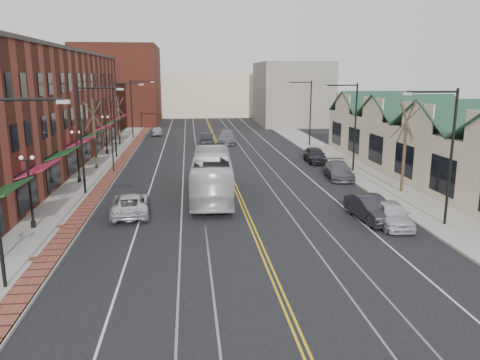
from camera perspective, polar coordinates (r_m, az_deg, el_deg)
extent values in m
plane|color=black|center=(21.52, 4.08, -11.72)|extent=(160.00, 160.00, 0.00)
cube|color=gray|center=(41.09, -17.88, -0.27)|extent=(4.00, 120.00, 0.15)
cube|color=gray|center=(43.16, 15.10, 0.51)|extent=(4.00, 120.00, 0.15)
cube|color=maroon|center=(48.86, -24.83, 7.60)|extent=(10.00, 50.00, 11.00)
cube|color=beige|center=(45.30, 22.37, 3.42)|extent=(8.00, 36.00, 4.60)
cube|color=maroon|center=(90.12, -14.45, 11.16)|extent=(14.00, 18.00, 14.00)
cube|color=beige|center=(104.40, -4.35, 10.31)|extent=(22.00, 14.00, 9.00)
cube|color=slate|center=(86.35, 6.29, 10.43)|extent=(12.00, 16.00, 11.00)
cylinder|color=black|center=(20.30, -24.89, 8.90)|extent=(3.00, 0.12, 0.12)
cube|color=#999999|center=(19.88, -20.72, 8.91)|extent=(0.50, 0.25, 0.15)
cylinder|color=black|center=(36.43, -18.76, 4.59)|extent=(0.16, 0.16, 8.00)
cylinder|color=black|center=(35.83, -16.82, 10.70)|extent=(3.00, 0.12, 0.12)
cube|color=#999999|center=(35.60, -14.40, 10.67)|extent=(0.50, 0.25, 0.15)
cylinder|color=black|center=(52.07, -15.06, 7.09)|extent=(0.16, 0.16, 8.00)
cylinder|color=black|center=(51.65, -13.64, 11.36)|extent=(3.00, 0.12, 0.12)
cube|color=#999999|center=(51.49, -11.94, 11.32)|extent=(0.50, 0.25, 0.15)
cylinder|color=black|center=(67.88, -13.07, 8.42)|extent=(0.16, 0.16, 8.00)
cylinder|color=black|center=(67.56, -11.94, 11.69)|extent=(3.00, 0.12, 0.12)
cube|color=#999999|center=(67.43, -10.64, 11.66)|extent=(0.50, 0.25, 0.15)
cylinder|color=black|center=(29.81, 24.34, 2.44)|extent=(0.16, 0.16, 8.00)
cylinder|color=black|center=(28.71, 22.42, 9.91)|extent=(3.00, 0.12, 0.12)
cube|color=#999999|center=(28.03, 19.66, 9.88)|extent=(0.50, 0.25, 0.15)
cylinder|color=black|center=(44.19, 13.86, 6.22)|extent=(0.16, 0.16, 8.00)
cylinder|color=black|center=(43.45, 12.24, 11.22)|extent=(3.00, 0.12, 0.12)
cube|color=#999999|center=(43.01, 10.30, 11.16)|extent=(0.50, 0.25, 0.15)
cylinder|color=black|center=(59.40, 8.58, 8.03)|extent=(0.16, 0.16, 8.00)
cylinder|color=black|center=(58.86, 7.26, 11.74)|extent=(3.00, 0.12, 0.12)
cube|color=#999999|center=(58.53, 5.80, 11.67)|extent=(0.50, 0.25, 0.15)
cylinder|color=black|center=(30.00, -23.88, -4.94)|extent=(0.28, 0.28, 0.40)
cylinder|color=black|center=(29.54, -24.19, -1.60)|extent=(0.14, 0.14, 4.00)
cube|color=black|center=(29.14, -24.55, 2.21)|extent=(0.60, 0.06, 0.06)
sphere|color=white|center=(29.21, -25.13, 2.48)|extent=(0.24, 0.24, 0.24)
sphere|color=white|center=(29.03, -24.01, 2.52)|extent=(0.24, 0.24, 0.24)
cylinder|color=black|center=(41.21, -18.99, 0.08)|extent=(0.28, 0.28, 0.40)
cylinder|color=black|center=(40.87, -19.17, 2.54)|extent=(0.14, 0.14, 4.00)
cube|color=black|center=(40.59, -19.38, 5.32)|extent=(0.60, 0.06, 0.06)
sphere|color=white|center=(40.64, -19.81, 5.51)|extent=(0.24, 0.24, 0.24)
sphere|color=white|center=(40.50, -18.98, 5.55)|extent=(0.24, 0.24, 0.24)
cylinder|color=black|center=(54.71, -15.88, 3.28)|extent=(0.28, 0.28, 0.40)
cylinder|color=black|center=(54.45, -15.99, 5.15)|extent=(0.14, 0.14, 4.00)
cube|color=black|center=(54.24, -16.12, 7.24)|extent=(0.60, 0.06, 0.06)
sphere|color=white|center=(54.28, -16.44, 7.38)|extent=(0.24, 0.24, 0.24)
sphere|color=white|center=(54.18, -15.81, 7.41)|extent=(0.24, 0.24, 0.24)
cylinder|color=#382B21|center=(46.54, -17.26, 4.40)|extent=(0.24, 0.24, 4.90)
cylinder|color=#382B21|center=(46.26, -17.47, 7.53)|extent=(0.58, 1.37, 2.90)
cylinder|color=#382B21|center=(46.26, -17.47, 7.53)|extent=(1.60, 0.66, 2.78)
cylinder|color=#382B21|center=(46.26, -17.47, 7.53)|extent=(0.53, 1.23, 2.96)
cylinder|color=#382B21|center=(46.26, -17.47, 7.53)|extent=(1.69, 1.03, 2.64)
cylinder|color=#382B21|center=(46.26, -17.47, 7.53)|extent=(1.78, 1.29, 2.48)
cylinder|color=#382B21|center=(62.23, -14.53, 6.38)|extent=(0.24, 0.24, 4.55)
cylinder|color=#382B21|center=(62.02, -14.65, 8.56)|extent=(0.55, 1.28, 2.69)
cylinder|color=#382B21|center=(62.02, -14.65, 8.56)|extent=(1.49, 0.62, 2.58)
cylinder|color=#382B21|center=(62.02, -14.65, 8.56)|extent=(0.50, 1.15, 2.75)
cylinder|color=#382B21|center=(62.02, -14.65, 8.56)|extent=(1.57, 0.97, 2.45)
cylinder|color=#382B21|center=(62.02, -14.65, 8.56)|extent=(1.66, 1.20, 2.30)
cylinder|color=#382B21|center=(37.46, 19.34, 2.62)|extent=(0.24, 0.24, 5.25)
cylinder|color=#382B21|center=(37.11, 19.65, 6.76)|extent=(0.61, 1.46, 3.10)
cylinder|color=#382B21|center=(37.11, 19.65, 6.76)|extent=(1.70, 0.70, 2.97)
cylinder|color=#382B21|center=(37.11, 19.65, 6.76)|extent=(0.56, 1.31, 3.17)
cylinder|color=#382B21|center=(37.11, 19.65, 6.76)|extent=(1.80, 1.10, 2.82)
cylinder|color=#382B21|center=(37.11, 19.65, 6.76)|extent=(1.90, 1.37, 2.65)
cylinder|color=#592D19|center=(25.08, -23.70, -8.78)|extent=(0.60, 0.60, 0.02)
cylinder|color=#592D19|center=(29.60, -20.88, -5.29)|extent=(0.60, 0.60, 0.02)
cylinder|color=black|center=(44.39, -15.25, 3.04)|extent=(0.12, 0.12, 3.20)
imported|color=black|center=(44.14, -15.38, 5.28)|extent=(0.18, 0.15, 0.90)
imported|color=silver|center=(34.62, -3.45, 0.66)|extent=(3.40, 12.05, 3.32)
imported|color=silver|center=(31.07, -13.23, -2.88)|extent=(2.76, 5.27, 1.42)
imported|color=silver|center=(29.48, 18.00, -3.97)|extent=(2.14, 4.46, 1.47)
imported|color=#232228|center=(30.20, 15.63, -3.37)|extent=(2.06, 4.76, 1.52)
imported|color=#57575D|center=(41.65, 11.94, 1.16)|extent=(2.53, 5.18, 1.45)
imported|color=black|center=(48.93, 9.15, 3.04)|extent=(2.04, 4.66, 1.56)
imported|color=black|center=(61.02, -4.06, 5.05)|extent=(1.80, 4.59, 1.49)
imported|color=slate|center=(61.60, -1.59, 5.23)|extent=(3.00, 5.95, 1.66)
imported|color=#A7A8AE|center=(71.12, -10.12, 5.94)|extent=(1.89, 4.15, 1.38)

